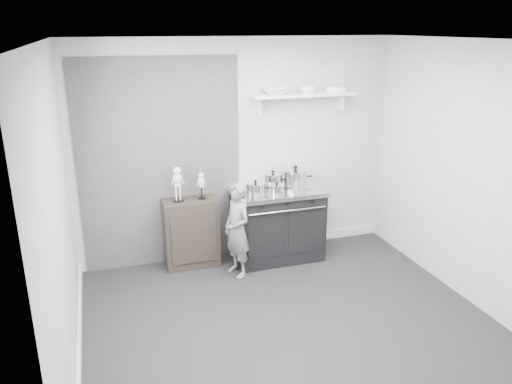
% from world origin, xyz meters
% --- Properties ---
extents(ground, '(4.00, 4.00, 0.00)m').
position_xyz_m(ground, '(0.00, 0.00, 0.00)').
color(ground, black).
rests_on(ground, ground).
extents(room_shell, '(4.02, 3.62, 2.71)m').
position_xyz_m(room_shell, '(-0.09, 0.15, 1.64)').
color(room_shell, '#A1A19F').
rests_on(room_shell, ground).
extents(wall_shelf, '(1.30, 0.26, 0.24)m').
position_xyz_m(wall_shelf, '(0.80, 1.68, 2.01)').
color(wall_shelf, silver).
rests_on(wall_shelf, room_shell).
extents(stove, '(1.13, 0.71, 0.91)m').
position_xyz_m(stove, '(0.41, 1.48, 0.46)').
color(stove, black).
rests_on(stove, ground).
extents(side_cabinet, '(0.65, 0.38, 0.84)m').
position_xyz_m(side_cabinet, '(-0.66, 1.61, 0.42)').
color(side_cabinet, black).
rests_on(side_cabinet, ground).
extents(child, '(0.38, 0.47, 1.13)m').
position_xyz_m(child, '(-0.20, 1.17, 0.57)').
color(child, slate).
rests_on(child, ground).
extents(pot_front_left, '(0.31, 0.23, 0.18)m').
position_xyz_m(pot_front_left, '(0.09, 1.38, 0.98)').
color(pot_front_left, silver).
rests_on(pot_front_left, stove).
extents(pot_back_left, '(0.32, 0.23, 0.21)m').
position_xyz_m(pot_back_left, '(0.39, 1.60, 1.00)').
color(pot_back_left, silver).
rests_on(pot_back_left, stove).
extents(pot_back_right, '(0.39, 0.31, 0.25)m').
position_xyz_m(pot_back_right, '(0.68, 1.58, 1.01)').
color(pot_back_right, silver).
rests_on(pot_back_right, stove).
extents(pot_front_center, '(0.28, 0.20, 0.15)m').
position_xyz_m(pot_front_center, '(0.34, 1.32, 0.97)').
color(pot_front_center, silver).
rests_on(pot_front_center, stove).
extents(skeleton_full, '(0.14, 0.09, 0.48)m').
position_xyz_m(skeleton_full, '(-0.79, 1.61, 1.08)').
color(skeleton_full, beige).
rests_on(skeleton_full, side_cabinet).
extents(skeleton_torso, '(0.10, 0.07, 0.37)m').
position_xyz_m(skeleton_torso, '(-0.51, 1.61, 1.03)').
color(skeleton_torso, beige).
rests_on(skeleton_torso, side_cabinet).
extents(bowl_large, '(0.33, 0.33, 0.08)m').
position_xyz_m(bowl_large, '(0.44, 1.67, 2.08)').
color(bowl_large, white).
rests_on(bowl_large, wall_shelf).
extents(bowl_small, '(0.23, 0.23, 0.07)m').
position_xyz_m(bowl_small, '(0.85, 1.67, 2.08)').
color(bowl_small, white).
rests_on(bowl_small, wall_shelf).
extents(plate_stack, '(0.27, 0.27, 0.06)m').
position_xyz_m(plate_stack, '(1.24, 1.67, 2.07)').
color(plate_stack, white).
rests_on(plate_stack, wall_shelf).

